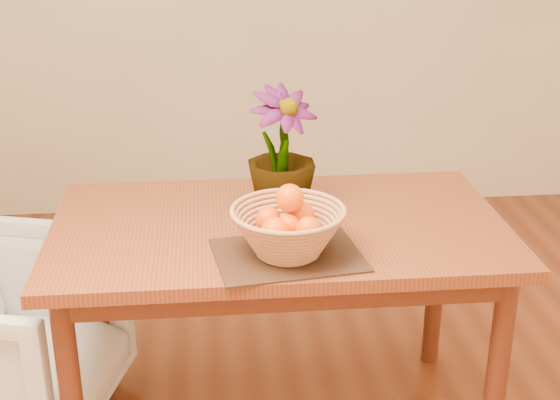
{
  "coord_description": "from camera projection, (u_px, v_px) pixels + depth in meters",
  "views": [
    {
      "loc": [
        -0.21,
        -1.89,
        1.72
      ],
      "look_at": [
        -0.01,
        0.12,
        0.9
      ],
      "focal_mm": 50.0,
      "sensor_mm": 36.0,
      "label": 1
    }
  ],
  "objects": [
    {
      "name": "orange_pile",
      "position": [
        288.0,
        219.0,
        2.15
      ],
      "size": [
        0.18,
        0.18,
        0.14
      ],
      "rotation": [
        0.0,
        0.0,
        0.29
      ],
      "color": "#F45E03",
      "rests_on": "wicker_basket"
    },
    {
      "name": "table",
      "position": [
        279.0,
        248.0,
        2.44
      ],
      "size": [
        1.4,
        0.8,
        0.75
      ],
      "color": "maroon",
      "rests_on": "floor"
    },
    {
      "name": "potted_plant",
      "position": [
        281.0,
        151.0,
        2.43
      ],
      "size": [
        0.3,
        0.3,
        0.4
      ],
      "primitive_type": "imported",
      "rotation": [
        0.0,
        0.0,
        0.5
      ],
      "color": "#204A15",
      "rests_on": "table"
    },
    {
      "name": "placemat",
      "position": [
        288.0,
        255.0,
        2.19
      ],
      "size": [
        0.44,
        0.36,
        0.01
      ],
      "primitive_type": "cube",
      "rotation": [
        0.0,
        0.0,
        0.14
      ],
      "color": "#341A12",
      "rests_on": "table"
    },
    {
      "name": "wicker_basket",
      "position": [
        288.0,
        233.0,
        2.16
      ],
      "size": [
        0.32,
        0.32,
        0.13
      ],
      "color": "tan",
      "rests_on": "placemat"
    }
  ]
}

